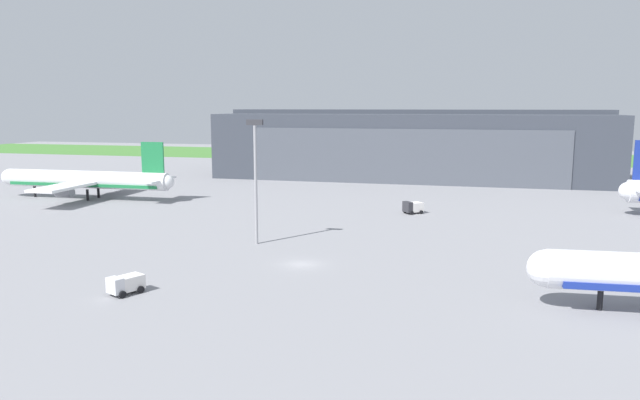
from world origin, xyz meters
TOP-DOWN VIEW (x-y plane):
  - ground_plane at (0.00, 0.00)m, footprint 440.00×440.00m
  - grass_field_strip at (0.00, 170.77)m, footprint 440.00×56.00m
  - maintenance_hangar at (3.54, 102.42)m, footprint 105.87×42.15m
  - airliner_far_right at (-59.97, 40.44)m, footprint 41.42×32.33m
  - fuel_bowser at (-14.87, -16.15)m, footprint 3.34×4.11m
  - ops_van at (10.09, 40.12)m, footprint 4.03×3.85m
  - apron_light_mast at (-9.56, 9.48)m, footprint 2.40×0.50m

SIDE VIEW (x-z plane):
  - ground_plane at x=0.00m, z-range 0.00..0.00m
  - grass_field_strip at x=0.00m, z-range 0.00..0.08m
  - fuel_bowser at x=-14.87m, z-range 0.10..2.14m
  - ops_van at x=10.09m, z-range 0.06..2.35m
  - airliner_far_right at x=-59.97m, z-range -2.14..10.36m
  - maintenance_hangar at x=3.54m, z-range -0.46..18.46m
  - apron_light_mast at x=-9.56m, z-range 1.61..19.60m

